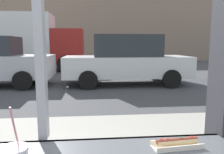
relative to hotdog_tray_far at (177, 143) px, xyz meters
name	(u,v)px	position (x,y,z in m)	size (l,w,h in m)	color
ground_plane	(85,81)	(-0.73, 8.12, -0.96)	(60.00, 60.00, 0.00)	#424244
sidewalk_strip	(71,154)	(-0.73, 1.72, -0.90)	(16.00, 2.80, 0.11)	#9E998E
building_facade_far	(87,28)	(-0.73, 19.68, 2.04)	(28.00, 1.20, 6.00)	gray
hotdog_tray_far	(177,143)	(0.00, 0.00, 0.00)	(0.27, 0.12, 0.05)	beige
parked_car_white	(126,60)	(0.87, 7.19, -0.04)	(4.60, 2.07, 1.84)	silver
box_truck	(17,41)	(-4.62, 12.17, 0.76)	(7.07, 2.44, 3.20)	silver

